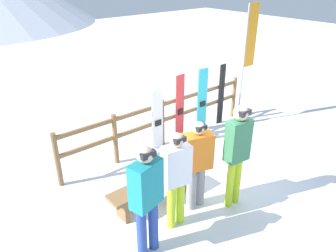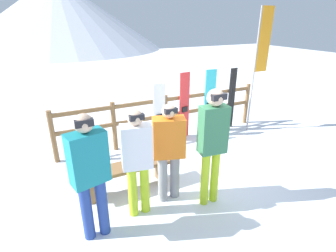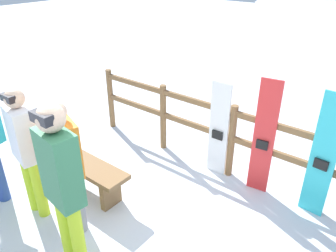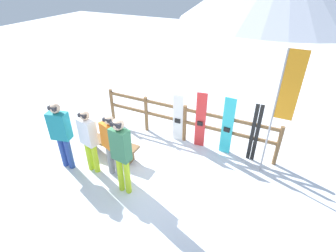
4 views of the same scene
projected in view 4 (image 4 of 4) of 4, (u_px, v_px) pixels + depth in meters
ground_plane at (152, 181)px, 5.99m from camera, size 40.00×40.00×0.00m
fence at (185, 120)px, 7.10m from camera, size 4.94×0.10×1.08m
bench at (109, 145)px, 6.63m from camera, size 1.60×0.36×0.46m
person_plaid_green at (121, 151)px, 5.19m from camera, size 0.42×0.26×1.82m
person_teal at (61, 132)px, 5.94m from camera, size 0.49×0.34×1.71m
person_white at (89, 138)px, 5.85m from camera, size 0.45×0.30×1.61m
person_orange at (112, 142)px, 5.76m from camera, size 0.53×0.39×1.57m
snowboard_white at (178, 118)px, 7.10m from camera, size 0.29×0.06×1.38m
snowboard_red at (201, 121)px, 6.81m from camera, size 0.27×0.08×1.56m
snowboard_cyan at (227, 127)px, 6.54m from camera, size 0.29×0.07×1.57m
ski_pair_black at (255, 133)px, 6.30m from camera, size 0.19×0.02×1.55m
rental_flag at (282, 101)px, 5.29m from camera, size 0.40×0.04×2.94m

